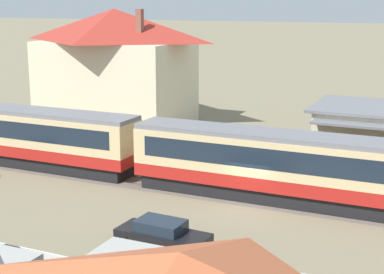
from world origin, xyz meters
The scene contains 5 objects.
ground_plane centered at (0.00, 0.00, 0.00)m, with size 600.00×600.00×0.00m, color #7A7056.
passenger_train centered at (2.63, 1.44, 2.33)m, with size 62.87×2.97×4.21m.
railway_track centered at (7.60, 1.44, 0.01)m, with size 122.59×3.60×0.04m.
station_house_red_roof centered at (-19.92, 17.52, 5.72)m, with size 14.84×9.77×11.08m.
parked_car_black centered at (-1.75, -7.57, 0.64)m, with size 4.73×2.01×1.37m.
Camera 1 is at (10.79, -31.38, 11.80)m, focal length 55.00 mm.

